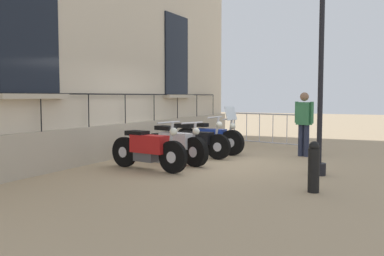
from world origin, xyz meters
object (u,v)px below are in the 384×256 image
(motorcycle_red, at_px, (148,149))
(motorcycle_white, at_px, (175,145))
(crowd_barrier, at_px, (266,129))
(bollard, at_px, (314,167))
(pedestrian_standing, at_px, (304,120))
(lamppost, at_px, (322,0))
(motorcycle_blue, at_px, (209,138))
(motorcycle_black, at_px, (195,141))

(motorcycle_red, relative_size, motorcycle_white, 1.04)
(crowd_barrier, xyz_separation_m, bollard, (2.45, -5.70, -0.14))
(motorcycle_red, relative_size, pedestrian_standing, 1.21)
(lamppost, relative_size, pedestrian_standing, 2.85)
(pedestrian_standing, bearing_deg, motorcycle_red, -125.64)
(motorcycle_red, xyz_separation_m, pedestrian_standing, (2.54, 3.54, 0.49))
(bollard, bearing_deg, motorcycle_blue, 133.54)
(motorcycle_black, distance_m, bollard, 4.41)
(motorcycle_red, distance_m, motorcycle_white, 1.04)
(motorcycle_white, height_order, pedestrian_standing, pedestrian_standing)
(motorcycle_red, xyz_separation_m, crowd_barrier, (1.09, 5.08, 0.12))
(motorcycle_black, relative_size, crowd_barrier, 0.86)
(motorcycle_blue, xyz_separation_m, crowd_barrier, (1.00, 2.07, 0.14))
(motorcycle_white, height_order, motorcycle_blue, motorcycle_blue)
(motorcycle_black, xyz_separation_m, bollard, (3.45, -2.75, 0.00))
(lamppost, height_order, bollard, lamppost)
(pedestrian_standing, bearing_deg, motorcycle_blue, -167.63)
(lamppost, bearing_deg, crowd_barrier, 118.94)
(crowd_barrier, relative_size, pedestrian_standing, 1.40)
(motorcycle_white, bearing_deg, pedestrian_standing, 45.61)
(pedestrian_standing, bearing_deg, bollard, -76.49)
(motorcycle_red, bearing_deg, motorcycle_black, 87.70)
(motorcycle_white, distance_m, crowd_barrier, 4.16)
(motorcycle_blue, bearing_deg, motorcycle_white, -90.09)
(motorcycle_white, bearing_deg, motorcycle_blue, 89.91)
(motorcycle_white, distance_m, bollard, 3.83)
(motorcycle_red, xyz_separation_m, motorcycle_blue, (0.09, 3.00, -0.03))
(bollard, xyz_separation_m, pedestrian_standing, (-1.00, 4.16, 0.52))
(lamppost, distance_m, bollard, 3.40)
(motorcycle_black, bearing_deg, motorcycle_blue, 89.57)
(pedestrian_standing, bearing_deg, motorcycle_black, -150.03)
(motorcycle_white, xyz_separation_m, motorcycle_blue, (0.00, 1.97, -0.00))
(motorcycle_black, relative_size, lamppost, 0.42)
(motorcycle_blue, height_order, bollard, motorcycle_blue)
(motorcycle_white, relative_size, motorcycle_blue, 0.91)
(crowd_barrier, bearing_deg, motorcycle_white, -103.90)
(motorcycle_black, bearing_deg, bollard, -38.51)
(lamppost, relative_size, crowd_barrier, 2.04)
(motorcycle_black, relative_size, bollard, 2.39)
(motorcycle_red, bearing_deg, bollard, -9.97)
(motorcycle_red, height_order, crowd_barrier, motorcycle_red)
(motorcycle_blue, distance_m, lamppost, 4.87)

